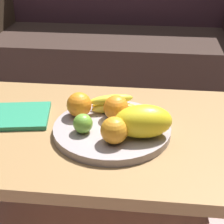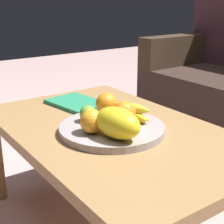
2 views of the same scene
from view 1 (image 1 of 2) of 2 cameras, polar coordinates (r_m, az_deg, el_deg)
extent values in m
cube|color=#987043|center=(1.22, -1.41, -3.33)|extent=(1.06, 0.66, 0.04)
cylinder|color=olive|center=(1.70, -16.62, -3.52)|extent=(0.05, 0.05, 0.40)
cube|color=#32231E|center=(2.45, 0.08, 7.60)|extent=(1.70, 0.70, 0.40)
cylinder|color=#A29495|center=(1.17, 0.00, -2.69)|extent=(0.37, 0.37, 0.03)
ellipsoid|color=yellow|center=(1.10, 4.84, -1.45)|extent=(0.19, 0.13, 0.10)
sphere|color=orange|center=(1.07, 0.34, -2.86)|extent=(0.08, 0.08, 0.08)
sphere|color=orange|center=(1.19, 0.63, 0.67)|extent=(0.08, 0.08, 0.08)
sphere|color=orange|center=(1.21, -5.11, 1.14)|extent=(0.08, 0.08, 0.08)
sphere|color=#6CA634|center=(1.12, -4.54, -1.79)|extent=(0.06, 0.06, 0.06)
ellipsoid|color=gold|center=(1.25, 0.27, 0.79)|extent=(0.15, 0.03, 0.03)
ellipsoid|color=yellow|center=(1.24, 0.25, 0.65)|extent=(0.15, 0.07, 0.03)
ellipsoid|color=yellow|center=(1.23, -0.10, 1.92)|extent=(0.15, 0.08, 0.03)
cube|color=#2A8860|center=(1.31, -15.23, -0.62)|extent=(0.28, 0.22, 0.02)
camera|label=2|loc=(0.90, 70.63, -0.85)|focal=55.21mm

